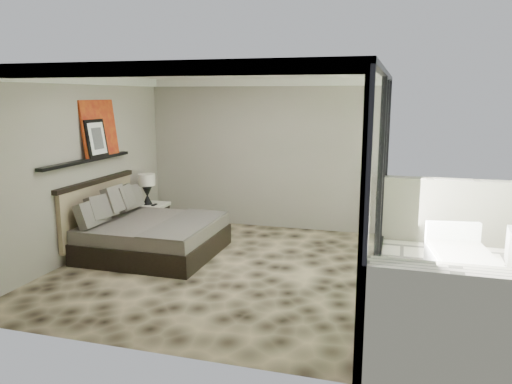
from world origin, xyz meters
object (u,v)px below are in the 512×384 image
(nightstand, at_px, (151,216))
(table_lamp, at_px, (147,185))
(lounger, at_px, (463,264))
(bed, at_px, (148,233))

(nightstand, height_order, table_lamp, table_lamp)
(nightstand, xyz_separation_m, lounger, (5.32, -0.96, -0.08))
(bed, height_order, nightstand, bed)
(lounger, bearing_deg, nightstand, 161.40)
(table_lamp, xyz_separation_m, lounger, (5.36, -0.91, -0.69))
(bed, relative_size, lounger, 1.20)
(bed, bearing_deg, table_lamp, 118.19)
(lounger, bearing_deg, table_lamp, 162.04)
(table_lamp, relative_size, lounger, 0.34)
(table_lamp, distance_m, lounger, 5.48)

